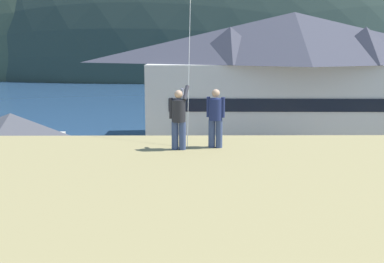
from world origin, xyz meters
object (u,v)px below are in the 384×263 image
(parked_car_front_row_end, at_px, (332,215))
(parked_car_back_row_left, at_px, (129,218))
(parked_car_corner_spot, at_px, (108,173))
(person_kite_flyer, at_px, (179,117))
(moored_boat_inner_slip, at_px, (171,112))
(parked_car_front_row_silver, at_px, (297,175))
(parked_car_mid_row_center, at_px, (177,181))
(wharf_dock, at_px, (197,116))
(moored_boat_wharfside, at_px, (168,113))
(parking_light_pole, at_px, (183,124))
(harbor_lodge, at_px, (293,74))
(storage_shed_near_lot, at_px, (13,154))
(person_companion, at_px, (216,116))
(moored_boat_outer_mooring, at_px, (224,109))

(parked_car_front_row_end, relative_size, parked_car_back_row_left, 1.01)
(parked_car_corner_spot, bearing_deg, person_kite_flyer, -72.80)
(moored_boat_inner_slip, xyz_separation_m, parked_car_front_row_silver, (8.98, -29.37, 0.34))
(parked_car_mid_row_center, bearing_deg, wharf_dock, 86.57)
(moored_boat_inner_slip, xyz_separation_m, parked_car_mid_row_center, (1.47, -30.52, 0.34))
(parked_car_mid_row_center, height_order, parked_car_front_row_silver, same)
(parked_car_back_row_left, bearing_deg, parked_car_corner_spot, 106.29)
(wharf_dock, distance_m, moored_boat_wharfside, 3.61)
(wharf_dock, height_order, person_kite_flyer, person_kite_flyer)
(parked_car_front_row_end, relative_size, parking_light_pole, 0.71)
(harbor_lodge, xyz_separation_m, storage_shed_near_lot, (-20.20, -16.63, -3.67))
(moored_boat_inner_slip, height_order, person_companion, person_companion)
(wharf_dock, height_order, parked_car_mid_row_center, parked_car_mid_row_center)
(parked_car_mid_row_center, distance_m, parked_car_back_row_left, 6.48)
(parked_car_front_row_end, bearing_deg, parking_light_pole, 123.74)
(parked_car_corner_spot, bearing_deg, storage_shed_near_lot, -163.55)
(moored_boat_wharfside, height_order, moored_boat_outer_mooring, same)
(harbor_lodge, xyz_separation_m, parked_car_mid_row_center, (-10.41, -16.76, -5.28))
(moored_boat_outer_mooring, bearing_deg, parked_car_corner_spot, -107.28)
(moored_boat_inner_slip, height_order, parked_car_front_row_silver, moored_boat_inner_slip)
(storage_shed_near_lot, height_order, parked_car_corner_spot, storage_shed_near_lot)
(harbor_lodge, xyz_separation_m, moored_boat_outer_mooring, (-5.03, 16.56, -5.62))
(parked_car_front_row_silver, xyz_separation_m, person_kite_flyer, (-7.13, -15.04, 6.08))
(parking_light_pole, bearing_deg, wharf_dock, 86.52)
(harbor_lodge, distance_m, parked_car_front_row_silver, 16.74)
(wharf_dock, distance_m, parked_car_corner_spot, 28.69)
(moored_boat_outer_mooring, xyz_separation_m, parked_car_mid_row_center, (-5.38, -33.31, 0.34))
(parked_car_back_row_left, bearing_deg, moored_boat_wharfside, 89.43)
(parking_light_pole, bearing_deg, person_kite_flyer, -89.70)
(storage_shed_near_lot, xyz_separation_m, moored_boat_outer_mooring, (15.17, 33.18, -1.95))
(parked_car_mid_row_center, bearing_deg, parked_car_back_row_left, -109.56)
(parked_car_corner_spot, relative_size, person_companion, 2.49)
(parked_car_front_row_end, height_order, parked_car_back_row_left, same)
(wharf_dock, xyz_separation_m, parked_car_front_row_end, (5.79, -35.54, 0.71))
(parked_car_back_row_left, bearing_deg, moored_boat_outer_mooring, 79.15)
(parked_car_back_row_left, bearing_deg, storage_shed_near_lot, 140.72)
(moored_boat_outer_mooring, distance_m, parked_car_front_row_end, 39.21)
(storage_shed_near_lot, bearing_deg, person_companion, -50.74)
(person_companion, bearing_deg, parking_light_pole, 93.62)
(wharf_dock, bearing_deg, parking_light_pole, -93.48)
(moored_boat_outer_mooring, bearing_deg, parked_car_front_row_end, -86.80)
(parked_car_front_row_silver, relative_size, person_companion, 2.48)
(storage_shed_near_lot, relative_size, moored_boat_wharfside, 0.72)
(person_kite_flyer, height_order, person_companion, person_kite_flyer)
(wharf_dock, distance_m, parked_car_front_row_end, 36.02)
(parked_car_mid_row_center, relative_size, person_kite_flyer, 2.31)
(harbor_lodge, relative_size, storage_shed_near_lot, 4.92)
(parked_car_corner_spot, relative_size, person_kite_flyer, 2.34)
(parked_car_front_row_silver, distance_m, person_companion, 17.08)
(moored_boat_outer_mooring, relative_size, person_kite_flyer, 4.28)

